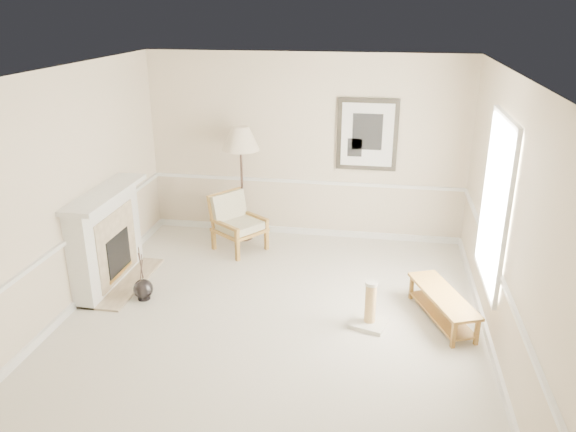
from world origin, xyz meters
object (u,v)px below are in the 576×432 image
object	(u,v)px
floor_lamp	(241,142)
floor_vase	(143,289)
armchair	(235,219)
scratching_post	(370,311)
bench	(442,303)

from	to	relation	value
floor_lamp	floor_vase	bearing A→B (deg)	-109.75
floor_vase	floor_lamp	world-z (taller)	floor_lamp
floor_vase	floor_lamp	size ratio (longest dim) A/B	0.41
armchair	scratching_post	world-z (taller)	armchair
floor_vase	bench	xyz separation A→B (m)	(3.73, 0.11, 0.10)
bench	floor_vase	bearing A→B (deg)	-178.23
floor_vase	bench	size ratio (longest dim) A/B	0.58
floor_lamp	scratching_post	bearing A→B (deg)	-47.67
bench	scratching_post	bearing A→B (deg)	-163.35
scratching_post	floor_lamp	bearing A→B (deg)	132.33
armchair	bench	world-z (taller)	armchair
floor_vase	scratching_post	distance (m)	2.89
scratching_post	armchair	bearing A→B (deg)	137.88
floor_vase	armchair	distance (m)	1.96
floor_lamp	scratching_post	xyz separation A→B (m)	(2.10, -2.31, -1.41)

